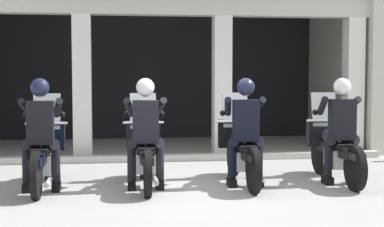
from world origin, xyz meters
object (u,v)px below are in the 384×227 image
police_officer_center_left (145,124)px  police_officer_far_right (341,121)px  motorcycle_center_left (145,152)px  police_officer_center_right (245,122)px  motorcycle_far_left (44,153)px  police_officer_far_left (41,125)px  motorcycle_far_right (334,148)px  motorcycle_center_right (241,150)px

police_officer_center_left → police_officer_far_right: bearing=13.8°
motorcycle_center_left → police_officer_center_right: bearing=3.5°
police_officer_center_left → police_officer_center_right: 1.45m
motorcycle_far_left → police_officer_center_left: (1.45, -0.32, 0.44)m
police_officer_far_right → motorcycle_center_left: bearing=-173.5°
motorcycle_far_left → police_officer_center_right: size_ratio=1.29×
motorcycle_far_left → police_officer_far_right: police_officer_far_right is taller
police_officer_far_left → police_officer_center_left: (1.45, -0.04, 0.00)m
motorcycle_far_right → motorcycle_center_right: bearing=-168.7°
police_officer_center_left → motorcycle_far_right: size_ratio=0.78×
police_officer_far_right → motorcycle_far_right: bearing=101.5°
motorcycle_center_left → police_officer_far_left: bearing=-157.1°
police_officer_far_left → motorcycle_far_right: 4.39m
motorcycle_center_left → police_officer_center_left: 0.52m
motorcycle_center_left → motorcycle_center_right: same height
motorcycle_center_left → police_officer_center_right: 1.54m
police_officer_far_left → police_officer_center_right: bearing=7.8°
police_officer_far_right → police_officer_center_right: bearing=-168.7°
motorcycle_center_left → police_officer_center_left: size_ratio=1.29×
motorcycle_center_right → police_officer_far_right: (1.45, -0.29, 0.44)m
motorcycle_far_left → motorcycle_center_right: size_ratio=1.00×
police_officer_center_right → motorcycle_far_left: bearing=-176.3°
motorcycle_far_right → police_officer_far_right: police_officer_far_right is taller
motorcycle_far_left → motorcycle_center_right: (2.90, -0.01, 0.00)m
police_officer_far_left → motorcycle_center_right: bearing=13.4°
motorcycle_center_left → police_officer_center_right: size_ratio=1.29×
motorcycle_center_left → motorcycle_far_right: bearing=13.8°
motorcycle_center_right → motorcycle_far_right: same height
police_officer_far_right → motorcycle_center_right: bearing=-179.7°
motorcycle_far_left → police_officer_center_right: police_officer_center_right is taller
police_officer_center_right → motorcycle_center_left: bearing=179.5°
motorcycle_center_left → police_officer_center_left: (-0.00, -0.28, 0.44)m
police_officer_center_left → motorcycle_far_right: bearing=19.3°
police_officer_far_left → motorcycle_center_right: size_ratio=0.78×
motorcycle_center_left → motorcycle_far_right: 2.90m
police_officer_far_left → police_officer_far_right: bearing=7.7°
police_officer_center_left → police_officer_far_right: (2.90, 0.02, 0.00)m
motorcycle_center_left → police_officer_center_left: bearing=-76.8°
motorcycle_far_right → police_officer_center_left: bearing=-162.3°
motorcycle_far_left → police_officer_far_right: bearing=4.0°
motorcycle_center_left → motorcycle_center_right: 1.45m
police_officer_center_left → police_officer_center_right: same height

